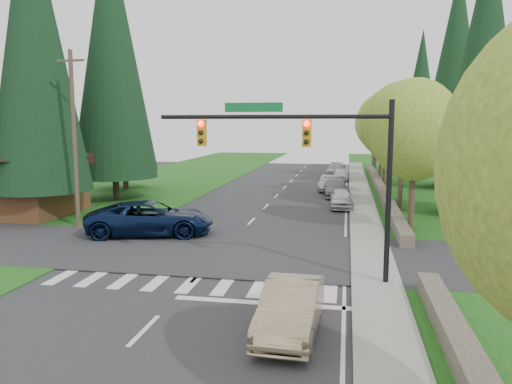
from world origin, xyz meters
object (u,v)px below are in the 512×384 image
(parked_car_b, at_px, (336,188))
(parked_car_c, at_px, (329,183))
(parked_car_a, at_px, (342,199))
(suv_navy, at_px, (151,218))
(sedan_champagne, at_px, (291,308))
(parked_car_e, at_px, (336,169))
(parked_car_d, at_px, (341,175))

(parked_car_b, relative_size, parked_car_c, 1.15)
(parked_car_a, height_order, parked_car_b, parked_car_b)
(parked_car_b, bearing_deg, suv_navy, -126.05)
(sedan_champagne, relative_size, parked_car_e, 0.93)
(suv_navy, height_order, parked_car_b, suv_navy)
(sedan_champagne, relative_size, parked_car_d, 1.16)
(sedan_champagne, height_order, parked_car_c, sedan_champagne)
(parked_car_a, height_order, parked_car_d, parked_car_a)
(parked_car_e, bearing_deg, parked_car_a, -84.83)
(suv_navy, height_order, parked_car_d, suv_navy)
(suv_navy, relative_size, parked_car_d, 1.72)
(parked_car_a, relative_size, parked_car_d, 1.03)
(suv_navy, bearing_deg, parked_car_a, -57.04)
(suv_navy, distance_m, parked_car_d, 29.36)
(parked_car_a, relative_size, parked_car_c, 0.95)
(parked_car_a, distance_m, parked_car_b, 5.69)
(sedan_champagne, xyz_separation_m, parked_car_a, (1.18, 21.64, -0.05))
(parked_car_c, bearing_deg, parked_car_a, -76.10)
(suv_navy, bearing_deg, parked_car_e, -28.89)
(parked_car_a, bearing_deg, parked_car_e, 89.91)
(suv_navy, bearing_deg, sedan_champagne, -155.39)
(sedan_champagne, xyz_separation_m, parked_car_e, (0.23, 44.23, -0.04))
(suv_navy, distance_m, parked_car_b, 18.74)
(sedan_champagne, xyz_separation_m, suv_navy, (-8.77, 11.10, 0.19))
(parked_car_c, height_order, parked_car_e, parked_car_e)
(parked_car_b, xyz_separation_m, parked_car_c, (-0.65, 3.32, -0.01))
(parked_car_b, relative_size, parked_car_e, 1.01)
(parked_car_d, bearing_deg, suv_navy, -108.98)
(parked_car_c, bearing_deg, parked_car_e, 95.50)
(suv_navy, height_order, parked_car_e, suv_navy)
(parked_car_c, distance_m, parked_car_d, 8.24)
(parked_car_e, bearing_deg, sedan_champagne, -87.53)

